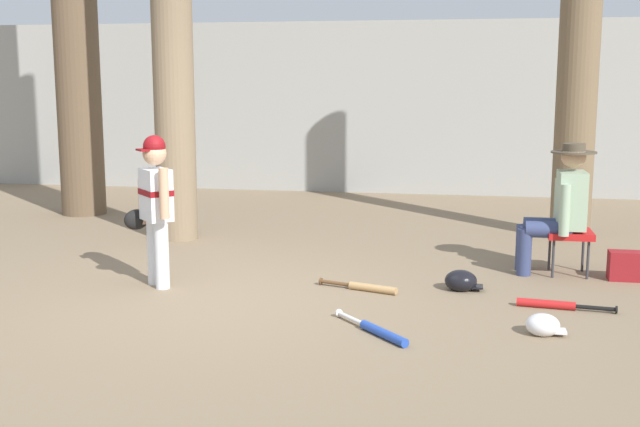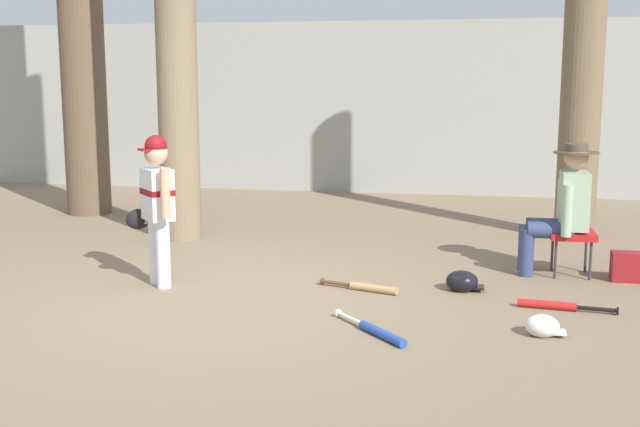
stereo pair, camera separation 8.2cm
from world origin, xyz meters
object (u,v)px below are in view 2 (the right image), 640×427
(tree_far_left, at_px, (80,4))
(bat_red_barrel, at_px, (555,305))
(folding_stool, at_px, (572,236))
(batting_helmet_black, at_px, (462,281))
(young_ballplayer, at_px, (156,201))
(seated_spectator, at_px, (562,206))
(bat_wood_tan, at_px, (367,287))
(handbag_beside_stool, at_px, (631,267))
(bat_blue_youth, at_px, (377,331))
(tree_behind_spectator, at_px, (583,54))
(batting_helmet_white, at_px, (543,326))

(tree_far_left, xyz_separation_m, bat_red_barrel, (5.68, -3.47, -2.68))
(folding_stool, height_order, batting_helmet_black, folding_stool)
(young_ballplayer, bearing_deg, folding_stool, 16.66)
(seated_spectator, distance_m, bat_wood_tan, 1.97)
(seated_spectator, relative_size, tree_far_left, 0.19)
(handbag_beside_stool, relative_size, bat_blue_youth, 0.52)
(tree_far_left, bearing_deg, tree_behind_spectator, -4.78)
(bat_red_barrel, distance_m, batting_helmet_black, 0.84)
(tree_behind_spectator, height_order, young_ballplayer, tree_behind_spectator)
(seated_spectator, relative_size, batting_helmet_black, 3.73)
(young_ballplayer, distance_m, batting_helmet_black, 2.69)
(handbag_beside_stool, distance_m, bat_blue_youth, 2.80)
(handbag_beside_stool, relative_size, batting_helmet_black, 1.05)
(young_ballplayer, relative_size, bat_blue_youth, 1.98)
(batting_helmet_black, bearing_deg, young_ballplayer, -172.75)
(bat_blue_youth, bearing_deg, tree_behind_spectator, 65.66)
(folding_stool, distance_m, bat_blue_youth, 2.59)
(folding_stool, xyz_separation_m, seated_spectator, (-0.10, -0.00, 0.28))
(bat_red_barrel, bearing_deg, tree_behind_spectator, 81.02)
(seated_spectator, xyz_separation_m, batting_helmet_black, (-0.86, -0.73, -0.56))
(bat_wood_tan, xyz_separation_m, batting_helmet_black, (0.78, 0.18, 0.05))
(handbag_beside_stool, distance_m, bat_wood_tan, 2.38)
(bat_red_barrel, relative_size, bat_wood_tan, 1.07)
(bat_red_barrel, distance_m, bat_wood_tan, 1.52)
(bat_red_barrel, distance_m, batting_helmet_white, 0.69)
(young_ballplayer, relative_size, batting_helmet_black, 4.05)
(tree_behind_spectator, xyz_separation_m, bat_blue_youth, (-1.75, -3.86, -2.01))
(handbag_beside_stool, bearing_deg, bat_wood_tan, -160.63)
(bat_red_barrel, height_order, batting_helmet_black, batting_helmet_black)
(tree_far_left, distance_m, bat_blue_youth, 6.76)
(tree_behind_spectator, distance_m, folding_stool, 2.46)
(handbag_beside_stool, relative_size, bat_wood_tan, 0.48)
(seated_spectator, relative_size, batting_helmet_white, 4.28)
(tree_behind_spectator, bearing_deg, folding_stool, -97.28)
(folding_stool, relative_size, batting_helmet_black, 1.27)
(folding_stool, xyz_separation_m, bat_blue_youth, (-1.52, -2.07, -0.33))
(young_ballplayer, xyz_separation_m, bat_red_barrel, (3.31, -0.10, -0.71))
(seated_spectator, relative_size, bat_red_barrel, 1.60)
(folding_stool, relative_size, seated_spectator, 0.34)
(bat_blue_youth, distance_m, batting_helmet_black, 1.45)
(bat_wood_tan, xyz_separation_m, bat_blue_youth, (0.22, -1.16, 0.00))
(tree_behind_spectator, height_order, seated_spectator, tree_behind_spectator)
(bat_wood_tan, distance_m, bat_blue_youth, 1.18)
(tree_behind_spectator, xyz_separation_m, bat_red_barrel, (-0.47, -2.96, -2.01))
(bat_red_barrel, xyz_separation_m, batting_helmet_white, (-0.14, -0.67, 0.04))
(tree_behind_spectator, height_order, bat_red_barrel, tree_behind_spectator)
(young_ballplayer, distance_m, bat_blue_youth, 2.38)
(handbag_beside_stool, height_order, batting_helmet_white, handbag_beside_stool)
(bat_blue_youth, distance_m, batting_helmet_white, 1.16)
(folding_stool, bearing_deg, bat_blue_youth, -126.26)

